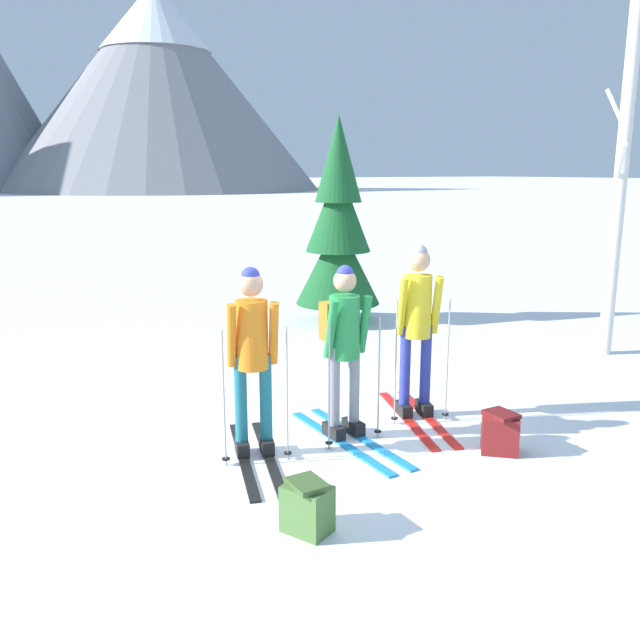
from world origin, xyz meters
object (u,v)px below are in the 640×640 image
at_px(backpack_on_snow_front, 307,507).
at_px(skier_in_yellow, 417,324).
at_px(pine_tree_near, 338,230).
at_px(backpack_on_snow_beside, 500,433).
at_px(skier_in_orange, 253,355).
at_px(skier_in_green, 344,343).
at_px(birch_tree_tall, 622,159).

bearing_deg(backpack_on_snow_front, skier_in_yellow, 34.25).
bearing_deg(pine_tree_near, backpack_on_snow_beside, -106.57).
bearing_deg(skier_in_yellow, skier_in_orange, -178.97).
bearing_deg(backpack_on_snow_beside, pine_tree_near, 73.43).
height_order(skier_in_orange, pine_tree_near, pine_tree_near).
height_order(pine_tree_near, backpack_on_snow_beside, pine_tree_near).
distance_m(skier_in_green, birch_tree_tall, 5.04).
height_order(birch_tree_tall, backpack_on_snow_front, birch_tree_tall).
bearing_deg(birch_tree_tall, skier_in_orange, -173.78).
height_order(skier_in_yellow, pine_tree_near, pine_tree_near).
distance_m(skier_in_yellow, backpack_on_snow_beside, 1.36).
relative_size(skier_in_orange, backpack_on_snow_front, 4.32).
distance_m(backpack_on_snow_front, backpack_on_snow_beside, 2.17).
distance_m(skier_in_yellow, birch_tree_tall, 4.16).
relative_size(skier_in_yellow, birch_tree_tall, 0.34).
relative_size(skier_in_green, birch_tree_tall, 0.32).
xyz_separation_m(birch_tree_tall, backpack_on_snow_front, (-5.84, -1.98, -2.44)).
relative_size(skier_in_orange, birch_tree_tall, 0.32).
height_order(skier_in_green, birch_tree_tall, birch_tree_tall).
bearing_deg(skier_in_yellow, backpack_on_snow_beside, -85.30).
bearing_deg(backpack_on_snow_beside, skier_in_green, 134.53).
relative_size(pine_tree_near, birch_tree_tall, 0.64).
xyz_separation_m(pine_tree_near, backpack_on_snow_front, (-3.71, -5.53, -1.34)).
distance_m(skier_in_green, backpack_on_snow_front, 1.89).
distance_m(skier_in_orange, skier_in_yellow, 1.83).
distance_m(skier_in_orange, pine_tree_near, 5.45).
bearing_deg(skier_in_orange, pine_tree_near, 50.16).
bearing_deg(skier_in_green, skier_in_orange, 177.25).
bearing_deg(skier_in_yellow, skier_in_green, -175.26).
bearing_deg(birch_tree_tall, pine_tree_near, 121.00).
bearing_deg(skier_in_green, skier_in_yellow, 4.74).
height_order(skier_in_orange, skier_in_yellow, skier_in_yellow).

